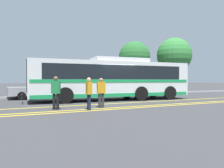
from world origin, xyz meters
name	(u,v)px	position (x,y,z in m)	size (l,w,h in m)	color
ground_plane	(113,101)	(0.00, 0.00, 0.00)	(220.00, 220.00, 0.00)	#38383A
lane_strip_0	(127,103)	(0.15, -1.80, 0.00)	(0.20, 31.43, 0.01)	gold
lane_strip_1	(144,106)	(0.15, -3.62, 0.00)	(0.20, 31.43, 0.01)	gold
lane_strip_2	(150,107)	(0.15, -4.17, 0.00)	(0.20, 31.43, 0.01)	gold
curb_strip	(89,95)	(0.15, 5.16, 0.07)	(39.43, 0.36, 0.15)	#99999E
transit_bus	(112,78)	(0.16, 0.40, 1.56)	(11.89, 3.50, 3.03)	silver
parked_car_1	(41,89)	(-4.26, 4.13, 0.73)	(4.79, 2.07, 1.44)	#9E9EA3
pedestrian_0	(101,91)	(-2.31, -3.30, 0.87)	(0.45, 0.28, 1.54)	#2D2D33
pedestrian_1	(89,92)	(-3.20, -3.87, 0.88)	(0.27, 0.44, 1.56)	#191E38
pedestrian_2	(56,91)	(-4.59, -3.01, 0.91)	(0.47, 0.38, 1.61)	black
tree_0	(174,55)	(12.44, 7.56, 4.61)	(4.35, 4.35, 6.79)	#513823
tree_2	(134,57)	(7.29, 8.74, 4.21)	(3.82, 3.82, 6.13)	#513823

